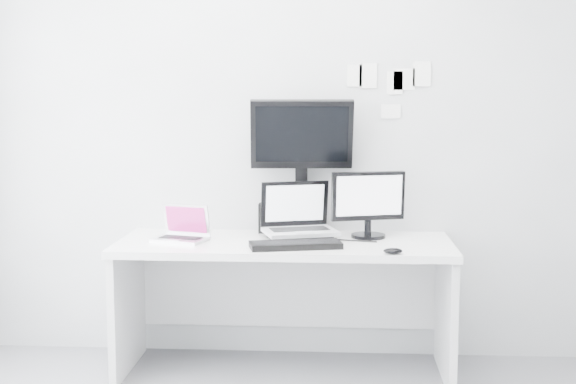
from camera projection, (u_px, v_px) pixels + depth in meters
name	position (u px, v px, depth m)	size (l,w,h in m)	color
back_wall	(289.00, 123.00, 4.54)	(3.60, 3.60, 0.00)	silver
desk	(285.00, 307.00, 4.32)	(1.80, 0.70, 0.73)	white
macbook	(180.00, 223.00, 4.26)	(0.27, 0.20, 0.20)	silver
speaker	(266.00, 218.00, 4.53)	(0.08, 0.08, 0.17)	black
dell_laptop	(300.00, 210.00, 4.31)	(0.38, 0.30, 0.32)	#BABCC1
rear_monitor	(302.00, 165.00, 4.48)	(0.57, 0.21, 0.78)	black
samsung_monitor	(369.00, 204.00, 4.36)	(0.41, 0.19, 0.38)	black
keyboard	(296.00, 245.00, 4.09)	(0.47, 0.17, 0.03)	black
mouse	(393.00, 251.00, 3.93)	(0.10, 0.06, 0.03)	black
wall_note_0	(368.00, 76.00, 4.47)	(0.10, 0.00, 0.14)	white
wall_note_1	(395.00, 83.00, 4.47)	(0.09, 0.00, 0.13)	white
wall_note_2	(422.00, 74.00, 4.45)	(0.10, 0.00, 0.14)	white
wall_note_3	(391.00, 111.00, 4.49)	(0.11, 0.00, 0.08)	white
wall_note_4	(355.00, 76.00, 4.48)	(0.08, 0.00, 0.12)	white
wall_note_5	(404.00, 79.00, 4.46)	(0.12, 0.00, 0.12)	white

